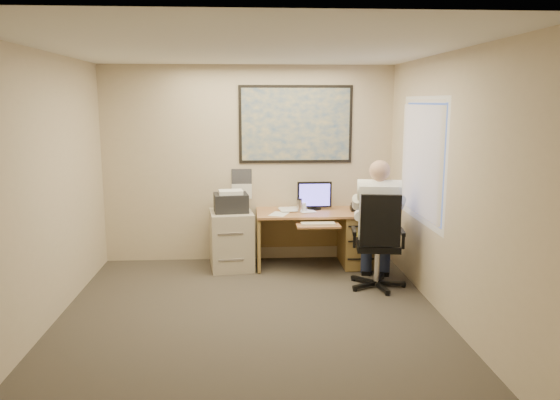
{
  "coord_description": "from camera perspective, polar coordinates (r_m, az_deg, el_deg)",
  "views": [
    {
      "loc": [
        -0.03,
        -5.28,
        2.21
      ],
      "look_at": [
        0.38,
        1.3,
        1.02
      ],
      "focal_mm": 35.0,
      "sensor_mm": 36.0,
      "label": 1
    }
  ],
  "objects": [
    {
      "name": "filing_cabinet",
      "position": [
        7.34,
        -5.1,
        -3.61
      ],
      "size": [
        0.62,
        0.72,
        1.06
      ],
      "rotation": [
        0.0,
        0.0,
        0.12
      ],
      "color": "#B5A992",
      "rests_on": "ground"
    },
    {
      "name": "office_chair",
      "position": [
        6.65,
        10.27,
        -6.23
      ],
      "size": [
        0.79,
        0.79,
        1.17
      ],
      "rotation": [
        0.0,
        0.0,
        -0.14
      ],
      "color": "black",
      "rests_on": "ground"
    },
    {
      "name": "window_blinds",
      "position": [
        6.43,
        14.64,
        4.04
      ],
      "size": [
        0.06,
        1.4,
        1.3
      ],
      "primitive_type": null,
      "color": "beige",
      "rests_on": "room_shell"
    },
    {
      "name": "world_map",
      "position": [
        7.54,
        1.66,
        7.9
      ],
      "size": [
        1.56,
        0.03,
        1.06
      ],
      "primitive_type": "cube",
      "color": "#1E4C93",
      "rests_on": "room_shell"
    },
    {
      "name": "person",
      "position": [
        6.62,
        10.15,
        -2.5
      ],
      "size": [
        0.82,
        1.04,
        1.53
      ],
      "primitive_type": null,
      "rotation": [
        0.0,
        0.0,
        -0.2
      ],
      "color": "white",
      "rests_on": "office_chair"
    },
    {
      "name": "desk",
      "position": [
        7.5,
        6.31,
        -3.45
      ],
      "size": [
        1.6,
        0.97,
        1.12
      ],
      "color": "#A97348",
      "rests_on": "ground"
    },
    {
      "name": "room_shell",
      "position": [
        5.35,
        -3.17,
        0.99
      ],
      "size": [
        4.0,
        4.5,
        2.7
      ],
      "color": "#39332C",
      "rests_on": "ground"
    },
    {
      "name": "wall_calendar",
      "position": [
        7.6,
        -4.03,
        1.69
      ],
      "size": [
        0.28,
        0.01,
        0.42
      ],
      "primitive_type": "cube",
      "color": "white",
      "rests_on": "room_shell"
    }
  ]
}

